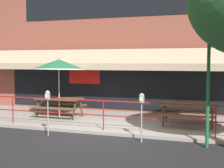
{
  "coord_description": "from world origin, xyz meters",
  "views": [
    {
      "loc": [
        3.39,
        -9.08,
        2.33
      ],
      "look_at": [
        -0.14,
        1.6,
        1.5
      ],
      "focal_mm": 50.0,
      "sensor_mm": 36.0,
      "label": 1
    }
  ],
  "objects_px": {
    "parking_meter_near": "(48,99)",
    "parking_meter_far": "(142,103)",
    "picnic_table_centre": "(188,108)",
    "patio_umbrella_left": "(59,65)",
    "street_sign_pole": "(209,65)",
    "picnic_table_left": "(59,102)"
  },
  "relations": [
    {
      "from": "picnic_table_left",
      "to": "street_sign_pole",
      "type": "height_order",
      "value": "street_sign_pole"
    },
    {
      "from": "picnic_table_centre",
      "to": "patio_umbrella_left",
      "type": "distance_m",
      "value": 5.21
    },
    {
      "from": "street_sign_pole",
      "to": "parking_meter_near",
      "type": "bearing_deg",
      "value": -178.21
    },
    {
      "from": "patio_umbrella_left",
      "to": "street_sign_pole",
      "type": "height_order",
      "value": "street_sign_pole"
    },
    {
      "from": "parking_meter_near",
      "to": "street_sign_pole",
      "type": "bearing_deg",
      "value": 1.79
    },
    {
      "from": "patio_umbrella_left",
      "to": "parking_meter_near",
      "type": "bearing_deg",
      "value": -69.56
    },
    {
      "from": "parking_meter_near",
      "to": "street_sign_pole",
      "type": "relative_size",
      "value": 0.33
    },
    {
      "from": "picnic_table_centre",
      "to": "street_sign_pole",
      "type": "bearing_deg",
      "value": -73.15
    },
    {
      "from": "street_sign_pole",
      "to": "patio_umbrella_left",
      "type": "bearing_deg",
      "value": 157.41
    },
    {
      "from": "parking_meter_near",
      "to": "picnic_table_centre",
      "type": "bearing_deg",
      "value": 30.66
    },
    {
      "from": "picnic_table_left",
      "to": "street_sign_pole",
      "type": "relative_size",
      "value": 0.41
    },
    {
      "from": "parking_meter_far",
      "to": "parking_meter_near",
      "type": "bearing_deg",
      "value": -177.79
    },
    {
      "from": "parking_meter_near",
      "to": "street_sign_pole",
      "type": "distance_m",
      "value": 4.87
    },
    {
      "from": "parking_meter_near",
      "to": "parking_meter_far",
      "type": "relative_size",
      "value": 1.0
    },
    {
      "from": "patio_umbrella_left",
      "to": "street_sign_pole",
      "type": "bearing_deg",
      "value": -22.59
    },
    {
      "from": "picnic_table_centre",
      "to": "patio_umbrella_left",
      "type": "bearing_deg",
      "value": 178.8
    },
    {
      "from": "patio_umbrella_left",
      "to": "street_sign_pole",
      "type": "distance_m",
      "value": 6.15
    },
    {
      "from": "parking_meter_far",
      "to": "picnic_table_left",
      "type": "bearing_deg",
      "value": 148.25
    },
    {
      "from": "parking_meter_near",
      "to": "parking_meter_far",
      "type": "height_order",
      "value": "same"
    },
    {
      "from": "parking_meter_far",
      "to": "patio_umbrella_left",
      "type": "bearing_deg",
      "value": 148.34
    },
    {
      "from": "patio_umbrella_left",
      "to": "parking_meter_far",
      "type": "distance_m",
      "value": 4.68
    },
    {
      "from": "picnic_table_centre",
      "to": "street_sign_pole",
      "type": "xyz_separation_m",
      "value": [
        0.68,
        -2.26,
        1.53
      ]
    }
  ]
}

